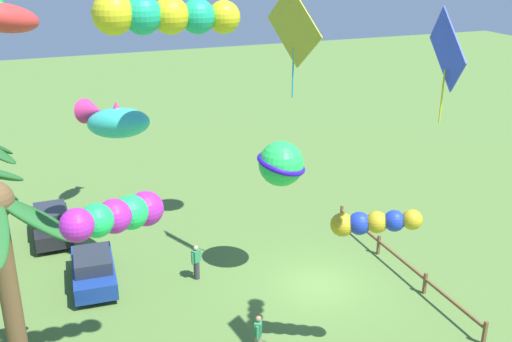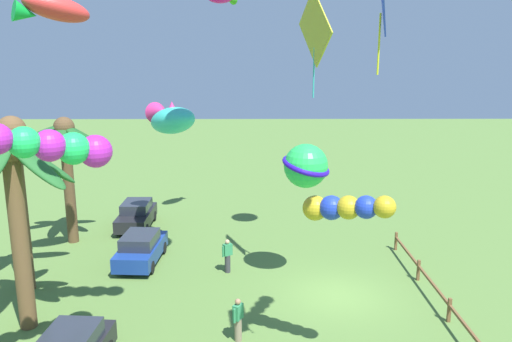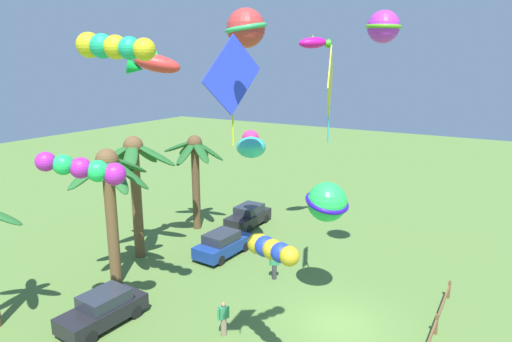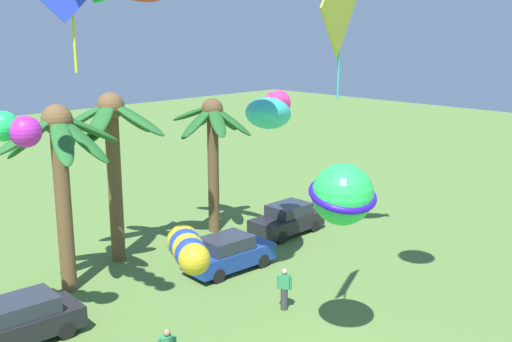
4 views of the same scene
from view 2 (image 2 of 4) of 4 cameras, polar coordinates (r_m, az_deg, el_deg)
ground_plane at (r=21.86m, az=9.11°, el=-13.75°), size 120.00×120.00×0.00m
palm_tree_0 at (r=22.59m, az=-25.61°, el=0.65°), size 4.78×4.60×7.43m
palm_tree_1 at (r=19.28m, az=-25.61°, el=-1.45°), size 4.87×4.16×7.33m
palm_tree_3 at (r=27.77m, az=-20.76°, el=2.12°), size 4.03×4.27×6.72m
rail_fence at (r=22.26m, az=19.36°, el=-12.13°), size 10.89×0.12×0.95m
parked_car_0 at (r=25.00m, az=-12.88°, el=-8.53°), size 3.99×1.93×1.51m
parked_car_2 at (r=30.09m, az=-13.37°, el=-4.85°), size 3.91×1.76×1.51m
spectator_0 at (r=18.24m, az=-2.05°, el=-16.43°), size 0.49×0.39×1.59m
spectator_1 at (r=23.43m, az=-3.25°, el=-9.53°), size 0.40×0.47×1.59m
kite_tube_0 at (r=14.41m, az=-21.71°, el=2.61°), size 2.59×2.71×1.50m
kite_diamond_1 at (r=19.99m, az=6.68°, el=15.60°), size 2.80×0.98×4.10m
kite_fish_2 at (r=24.09m, az=-9.65°, el=5.83°), size 4.04×3.33×1.79m
kite_tube_4 at (r=15.12m, az=9.92°, el=-4.09°), size 1.84×2.53×1.09m
kite_fish_7 at (r=21.26m, az=-22.06°, el=16.66°), size 2.52×2.96×1.40m
kite_ball_9 at (r=21.02m, az=5.66°, el=0.58°), size 2.71×2.70×1.85m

